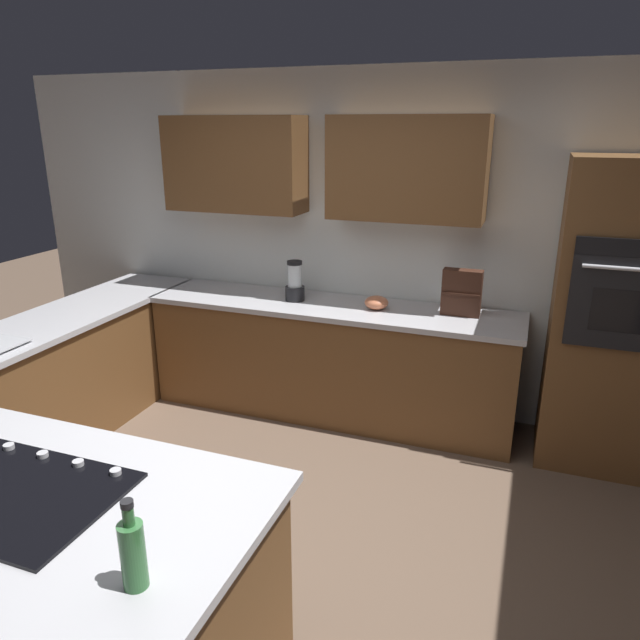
# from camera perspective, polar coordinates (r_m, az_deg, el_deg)

# --- Properties ---
(ground_plane) EXTENTS (14.00, 14.00, 0.00)m
(ground_plane) POSITION_cam_1_polar(r_m,az_deg,el_deg) (3.43, -7.53, -21.51)
(ground_plane) COLOR brown
(wall_back) EXTENTS (6.00, 0.44, 2.60)m
(wall_back) POSITION_cam_1_polar(r_m,az_deg,el_deg) (4.61, 2.81, 9.18)
(wall_back) COLOR silver
(wall_back) RESTS_ON ground
(lower_cabinets_back) EXTENTS (2.80, 0.60, 0.86)m
(lower_cabinets_back) POSITION_cam_1_polar(r_m,az_deg,el_deg) (4.61, 1.04, -4.09)
(lower_cabinets_back) COLOR brown
(lower_cabinets_back) RESTS_ON ground
(countertop_back) EXTENTS (2.84, 0.64, 0.04)m
(countertop_back) POSITION_cam_1_polar(r_m,az_deg,el_deg) (4.45, 1.07, 1.27)
(countertop_back) COLOR #B2B2B7
(countertop_back) RESTS_ON lower_cabinets_back
(lower_cabinets_side) EXTENTS (0.60, 2.90, 0.86)m
(lower_cabinets_side) POSITION_cam_1_polar(r_m,az_deg,el_deg) (4.58, -25.17, -6.11)
(lower_cabinets_side) COLOR brown
(lower_cabinets_side) RESTS_ON ground
(countertop_side) EXTENTS (0.64, 2.94, 0.04)m
(countertop_side) POSITION_cam_1_polar(r_m,az_deg,el_deg) (4.42, -25.96, -0.79)
(countertop_side) COLOR #B2B2B7
(countertop_side) RESTS_ON lower_cabinets_side
(island_base) EXTENTS (1.79, 0.95, 0.86)m
(island_base) POSITION_cam_1_polar(r_m,az_deg,el_deg) (2.79, -25.95, -23.09)
(island_base) COLOR brown
(island_base) RESTS_ON ground
(island_top) EXTENTS (1.87, 1.03, 0.04)m
(island_top) POSITION_cam_1_polar(r_m,az_deg,el_deg) (2.53, -27.42, -15.30)
(island_top) COLOR #B2B2B7
(island_top) RESTS_ON island_base
(wall_oven) EXTENTS (0.80, 0.66, 2.02)m
(wall_oven) POSITION_cam_1_polar(r_m,az_deg,el_deg) (4.22, 26.92, 0.13)
(wall_oven) COLOR brown
(wall_oven) RESTS_ON ground
(cooktop) EXTENTS (0.76, 0.56, 0.03)m
(cooktop) POSITION_cam_1_polar(r_m,az_deg,el_deg) (2.52, -27.41, -14.72)
(cooktop) COLOR black
(cooktop) RESTS_ON island_top
(blender) EXTENTS (0.15, 0.15, 0.31)m
(blender) POSITION_cam_1_polar(r_m,az_deg,el_deg) (4.53, -2.46, 3.55)
(blender) COLOR black
(blender) RESTS_ON countertop_back
(mixing_bowl) EXTENTS (0.18, 0.18, 0.10)m
(mixing_bowl) POSITION_cam_1_polar(r_m,az_deg,el_deg) (4.35, 5.49, 1.69)
(mixing_bowl) COLOR #CC724C
(mixing_bowl) RESTS_ON countertop_back
(spice_rack) EXTENTS (0.27, 0.11, 0.33)m
(spice_rack) POSITION_cam_1_polar(r_m,az_deg,el_deg) (4.27, 13.57, 2.60)
(spice_rack) COLOR #381E14
(spice_rack) RESTS_ON countertop_back
(second_bottle) EXTENTS (0.08, 0.08, 0.29)m
(second_bottle) POSITION_cam_1_polar(r_m,az_deg,el_deg) (1.91, -17.70, -20.69)
(second_bottle) COLOR #336B38
(second_bottle) RESTS_ON island_top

